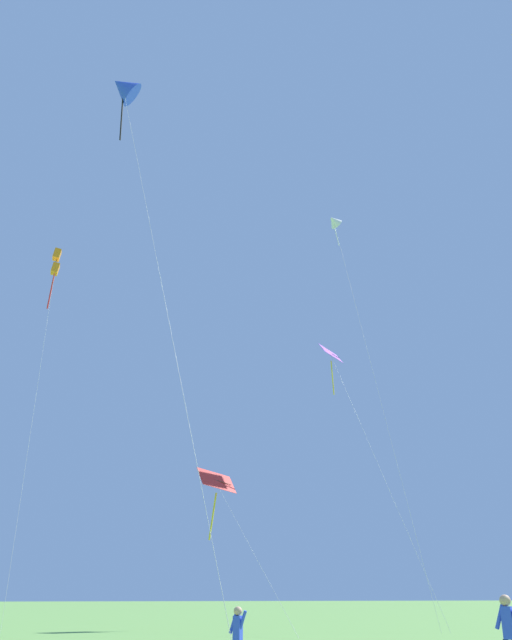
{
  "coord_description": "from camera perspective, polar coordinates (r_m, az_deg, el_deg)",
  "views": [
    {
      "loc": [
        -0.65,
        -4.32,
        1.79
      ],
      "look_at": [
        7.63,
        31.81,
        16.58
      ],
      "focal_mm": 38.65,
      "sensor_mm": 36.0,
      "label": 1
    }
  ],
  "objects": [
    {
      "name": "kite_purple_streamer",
      "position": [
        47.49,
        6.43,
        -3.69
      ],
      "size": [
        3.25,
        9.94,
        17.97
      ],
      "color": "purple",
      "rests_on": "ground_plane"
    },
    {
      "name": "kite_orange_box",
      "position": [
        48.72,
        -16.25,
        4.46
      ],
      "size": [
        0.6,
        6.23,
        23.7
      ],
      "color": "orange",
      "rests_on": "ground_plane"
    },
    {
      "name": "kite_red_high",
      "position": [
        41.76,
        -3.33,
        -13.98
      ],
      "size": [
        3.36,
        10.42,
        8.84
      ],
      "color": "red",
      "rests_on": "ground_plane"
    },
    {
      "name": "kite_white_distant",
      "position": [
        52.74,
        6.47,
        8.09
      ],
      "size": [
        1.95,
        9.76,
        28.6
      ],
      "color": "white",
      "rests_on": "ground_plane"
    },
    {
      "name": "person_near_tree",
      "position": [
        17.98,
        -1.52,
        -24.54
      ],
      "size": [
        0.42,
        0.38,
        1.52
      ],
      "color": "gray",
      "rests_on": "ground_plane"
    },
    {
      "name": "kite_blue_delta",
      "position": [
        35.37,
        -10.9,
        18.31
      ],
      "size": [
        4.57,
        11.55,
        25.22
      ],
      "color": "blue",
      "rests_on": "ground_plane"
    },
    {
      "name": "person_foreground_watcher",
      "position": [
        17.29,
        20.19,
        -22.93
      ],
      "size": [
        0.47,
        0.46,
        1.78
      ],
      "color": "black",
      "rests_on": "ground_plane"
    }
  ]
}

